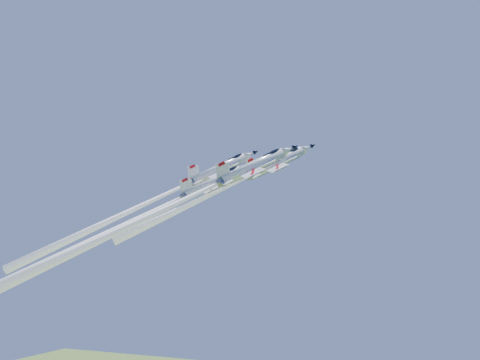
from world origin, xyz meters
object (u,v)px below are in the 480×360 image
at_px(jet_lead, 224,188).
at_px(jet_slot, 101,236).
at_px(jet_left, 145,204).
at_px(jet_right, 163,210).

xyz_separation_m(jet_lead, jet_slot, (-19.61, -11.75, -9.31)).
height_order(jet_left, jet_slot, jet_left).
xyz_separation_m(jet_lead, jet_left, (-16.41, -2.40, -2.72)).
bearing_deg(jet_left, jet_slot, -59.07).
distance_m(jet_left, jet_right, 14.22).
bearing_deg(jet_left, jet_lead, 58.15).
distance_m(jet_lead, jet_left, 16.81).
bearing_deg(jet_right, jet_left, -173.48).
bearing_deg(jet_right, jet_slot, -131.39).
bearing_deg(jet_slot, jet_lead, 80.76).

